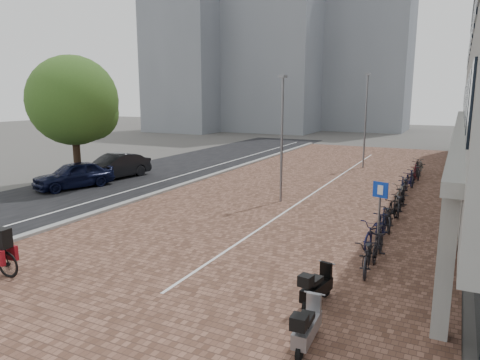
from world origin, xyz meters
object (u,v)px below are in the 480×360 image
(scooter_mid, at_px, (317,286))
(parking_sign, at_px, (379,206))
(car_navy, at_px, (74,175))
(scooter_front, at_px, (307,325))
(car_dark, at_px, (115,166))

(scooter_mid, bearing_deg, parking_sign, 90.42)
(car_navy, height_order, parking_sign, parking_sign)
(scooter_front, distance_m, parking_sign, 6.30)
(car_dark, height_order, scooter_front, car_dark)
(car_dark, bearing_deg, parking_sign, -12.32)
(scooter_mid, relative_size, parking_sign, 0.59)
(car_dark, bearing_deg, scooter_front, -28.95)
(car_dark, xyz_separation_m, scooter_mid, (16.15, -10.60, -0.28))
(car_navy, xyz_separation_m, scooter_mid, (16.22, -7.41, -0.25))
(car_dark, xyz_separation_m, scooter_front, (16.52, -12.51, -0.27))
(scooter_front, relative_size, parking_sign, 0.60)
(car_navy, bearing_deg, car_dark, 106.86)
(car_dark, relative_size, scooter_front, 3.20)
(car_navy, bearing_deg, scooter_front, -11.12)
(scooter_mid, bearing_deg, car_dark, 157.04)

